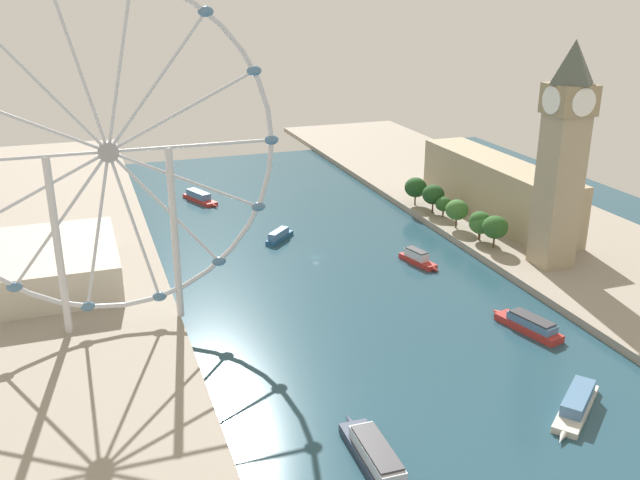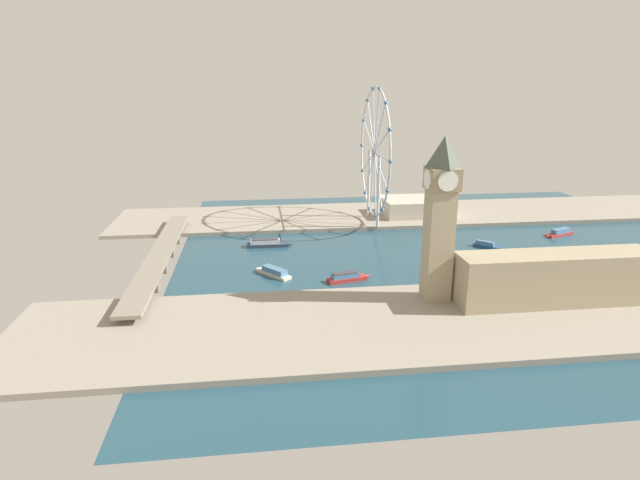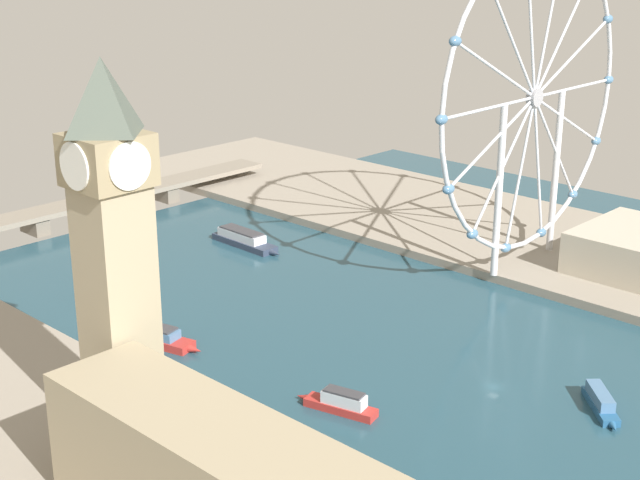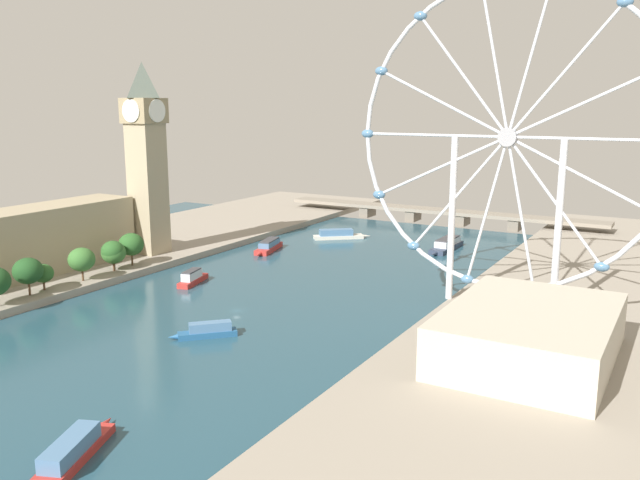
{
  "view_description": "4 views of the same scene",
  "coord_description": "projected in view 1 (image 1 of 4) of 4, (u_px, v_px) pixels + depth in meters",
  "views": [
    {
      "loc": [
        89.84,
        260.84,
        109.33
      ],
      "look_at": [
        2.57,
        12.42,
        12.49
      ],
      "focal_mm": 39.42,
      "sensor_mm": 36.0,
      "label": 1
    },
    {
      "loc": [
        -338.62,
        139.54,
        115.64
      ],
      "look_at": [
        10.12,
        95.96,
        9.83
      ],
      "focal_mm": 29.45,
      "sensor_mm": 36.0,
      "label": 2
    },
    {
      "loc": [
        -190.79,
        -119.15,
        115.54
      ],
      "look_at": [
        17.85,
        80.39,
        17.65
      ],
      "focal_mm": 52.44,
      "sensor_mm": 36.0,
      "label": 3
    },
    {
      "loc": [
        137.36,
        -179.02,
        71.77
      ],
      "look_at": [
        15.78,
        31.81,
        21.5
      ],
      "focal_mm": 37.09,
      "sensor_mm": 36.0,
      "label": 4
    }
  ],
  "objects": [
    {
      "name": "tree_row_embankment",
      "position": [
        455.0,
        208.0,
        323.11
      ],
      "size": [
        14.54,
        78.02,
        14.2
      ],
      "color": "#513823",
      "rests_on": "riverbank_left"
    },
    {
      "name": "tour_boat_3",
      "position": [
        374.0,
        455.0,
        168.72
      ],
      "size": [
        8.04,
        34.78,
        5.97
      ],
      "rotation": [
        0.0,
        0.0,
        4.69
      ],
      "color": "#2D384C",
      "rests_on": "ground_plane"
    },
    {
      "name": "riverside_hall",
      "position": [
        59.0,
        264.0,
        263.18
      ],
      "size": [
        42.37,
        59.53,
        14.18
      ],
      "primitive_type": "cube",
      "color": "#BCB29E",
      "rests_on": "riverbank_right"
    },
    {
      "name": "tour_boat_4",
      "position": [
        280.0,
        235.0,
        316.45
      ],
      "size": [
        17.32,
        17.36,
        4.73
      ],
      "rotation": [
        0.0,
        0.0,
        3.93
      ],
      "color": "#235684",
      "rests_on": "ground_plane"
    },
    {
      "name": "tour_boat_5",
      "position": [
        200.0,
        197.0,
        372.06
      ],
      "size": [
        14.96,
        29.01,
        5.27
      ],
      "rotation": [
        0.0,
        0.0,
        1.95
      ],
      "color": "#B22D28",
      "rests_on": "ground_plane"
    },
    {
      "name": "riverbank_right",
      "position": [
        42.0,
        289.0,
        262.41
      ],
      "size": [
        90.0,
        520.0,
        3.0
      ],
      "primitive_type": "cube",
      "color": "gray",
      "rests_on": "ground_plane"
    },
    {
      "name": "clock_tower",
      "position": [
        563.0,
        153.0,
        266.31
      ],
      "size": [
        16.54,
        16.54,
        87.21
      ],
      "color": "tan",
      "rests_on": "riverbank_left"
    },
    {
      "name": "ground_plane",
      "position": [
        316.0,
        257.0,
        296.65
      ],
      "size": [
        386.83,
        386.83,
        0.0
      ],
      "primitive_type": "plane",
      "color": "#234756"
    },
    {
      "name": "tour_boat_0",
      "position": [
        529.0,
        324.0,
        233.53
      ],
      "size": [
        12.37,
        28.73,
        5.54
      ],
      "rotation": [
        0.0,
        0.0,
        4.97
      ],
      "color": "#B22D28",
      "rests_on": "ground_plane"
    },
    {
      "name": "tour_boat_1",
      "position": [
        577.0,
        404.0,
        189.83
      ],
      "size": [
        26.99,
        23.15,
        5.17
      ],
      "rotation": [
        0.0,
        0.0,
        0.69
      ],
      "color": "beige",
      "rests_on": "ground_plane"
    },
    {
      "name": "parliament_block",
      "position": [
        496.0,
        189.0,
        335.27
      ],
      "size": [
        22.0,
        105.91,
        27.37
      ],
      "primitive_type": "cube",
      "color": "tan",
      "rests_on": "riverbank_left"
    },
    {
      "name": "ferris_wheel",
      "position": [
        109.0,
        155.0,
        213.07
      ],
      "size": [
        107.38,
        3.2,
        110.16
      ],
      "color": "silver",
      "rests_on": "riverbank_right"
    },
    {
      "name": "tour_boat_2",
      "position": [
        418.0,
        258.0,
        289.41
      ],
      "size": [
        9.26,
        22.38,
        5.81
      ],
      "rotation": [
        0.0,
        0.0,
        1.82
      ],
      "color": "#B22D28",
      "rests_on": "ground_plane"
    },
    {
      "name": "riverbank_left",
      "position": [
        534.0,
        226.0,
        329.86
      ],
      "size": [
        90.0,
        520.0,
        3.0
      ],
      "primitive_type": "cube",
      "color": "gray",
      "rests_on": "ground_plane"
    }
  ]
}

